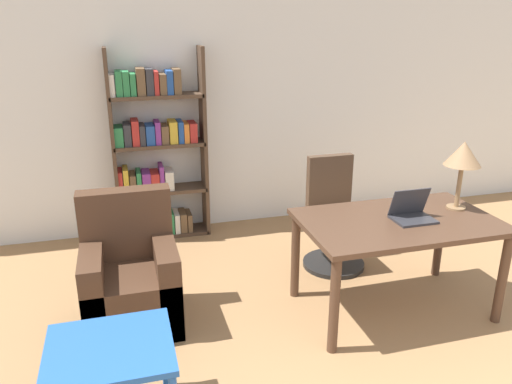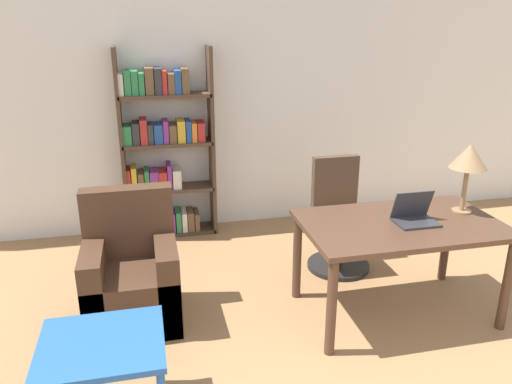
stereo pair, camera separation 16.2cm
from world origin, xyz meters
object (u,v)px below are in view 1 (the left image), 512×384
(laptop, at_px, (412,213))
(side_table_blue, at_px, (110,358))
(bookshelf, at_px, (155,155))
(office_chair, at_px, (333,220))
(armchair, at_px, (131,282))
(desk, at_px, (398,232))
(table_lamp, at_px, (463,156))

(laptop, xyz_separation_m, side_table_blue, (-2.21, -0.67, -0.35))
(laptop, height_order, bookshelf, bookshelf)
(office_chair, xyz_separation_m, armchair, (-1.84, -0.48, -0.11))
(side_table_blue, xyz_separation_m, armchair, (0.14, 1.06, -0.14))
(armchair, bearing_deg, office_chair, 14.73)
(desk, distance_m, bookshelf, 2.55)
(desk, height_order, side_table_blue, desk)
(side_table_blue, height_order, armchair, armchair)
(desk, distance_m, side_table_blue, 2.24)
(table_lamp, bearing_deg, office_chair, 132.65)
(desk, distance_m, office_chair, 0.89)
(office_chair, bearing_deg, armchair, -165.27)
(laptop, bearing_deg, table_lamp, 13.09)
(armchair, height_order, bookshelf, bookshelf)
(bookshelf, bearing_deg, desk, -49.66)
(desk, xyz_separation_m, table_lamp, (0.56, 0.09, 0.53))
(desk, relative_size, bookshelf, 0.76)
(laptop, relative_size, table_lamp, 0.56)
(desk, distance_m, table_lamp, 0.78)
(office_chair, bearing_deg, table_lamp, -47.35)
(table_lamp, height_order, side_table_blue, table_lamp)
(armchair, xyz_separation_m, bookshelf, (0.34, 1.57, 0.56))
(desk, bearing_deg, table_lamp, 8.73)
(desk, height_order, table_lamp, table_lamp)
(bookshelf, bearing_deg, office_chair, -35.86)
(table_lamp, distance_m, bookshelf, 2.89)
(side_table_blue, bearing_deg, office_chair, 38.03)
(laptop, relative_size, office_chair, 0.30)
(table_lamp, distance_m, side_table_blue, 2.89)
(desk, bearing_deg, side_table_blue, -161.84)
(desk, relative_size, table_lamp, 2.71)
(side_table_blue, bearing_deg, armchair, 82.56)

